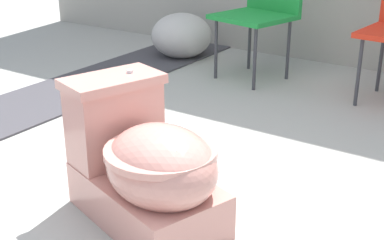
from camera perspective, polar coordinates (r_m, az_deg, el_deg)
ground_plane at (r=2.12m, az=-4.91°, el=-9.16°), size 14.00×14.00×0.00m
gravel_strip at (r=3.27m, az=-17.01°, el=1.50°), size 0.56×8.00×0.01m
toilet at (r=1.93m, az=-4.92°, el=-4.97°), size 0.71×0.55×0.52m
folding_chair_left at (r=3.63m, az=7.68°, el=12.48°), size 0.53×0.53×0.83m
boulder_near at (r=4.14m, az=-1.12°, el=8.99°), size 0.63×0.63×0.34m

